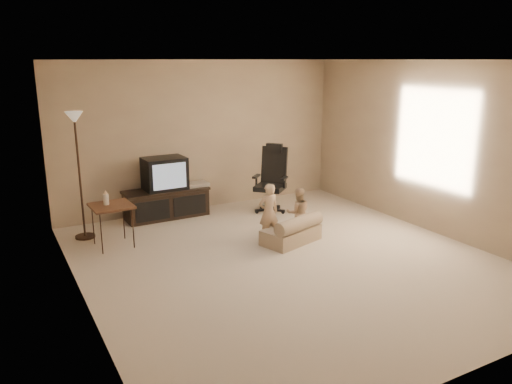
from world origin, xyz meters
TOP-DOWN VIEW (x-y plane):
  - floor at (0.00, 0.00)m, footprint 5.50×5.50m
  - room_shell at (0.00, 0.00)m, footprint 5.50×5.50m
  - tv_stand at (-0.75, 2.49)m, footprint 1.39×0.53m
  - office_chair at (0.91, 1.95)m, footprint 0.74×0.74m
  - side_table at (-1.84, 1.58)m, footprint 0.56×0.56m
  - floor_lamp at (-2.12, 2.12)m, footprint 0.28×0.28m
  - child_sofa at (0.40, 0.49)m, footprint 0.93×0.68m
  - toddler_left at (0.15, 0.73)m, footprint 0.32×0.24m
  - toddler_right at (0.61, 0.68)m, footprint 0.40×0.31m

SIDE VIEW (x-z plane):
  - floor at x=0.00m, z-range 0.00..0.00m
  - child_sofa at x=0.40m, z-range -0.04..0.37m
  - toddler_right at x=0.61m, z-range 0.00..0.73m
  - office_chair at x=0.91m, z-range -0.16..0.98m
  - tv_stand at x=-0.75m, z-range -0.08..0.91m
  - toddler_left at x=0.15m, z-range 0.00..0.84m
  - side_table at x=-1.84m, z-range 0.17..0.98m
  - floor_lamp at x=-2.12m, z-range 0.42..2.23m
  - room_shell at x=0.00m, z-range -1.23..4.27m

